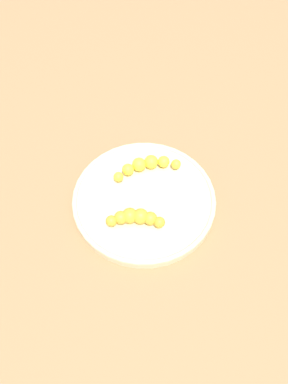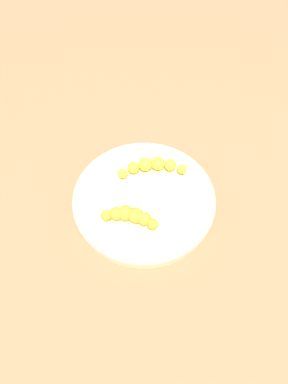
# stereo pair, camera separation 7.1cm
# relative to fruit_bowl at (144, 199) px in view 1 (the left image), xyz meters

# --- Properties ---
(ground_plane) EXTENTS (2.40, 2.40, 0.00)m
(ground_plane) POSITION_rel_fruit_bowl_xyz_m (0.00, 0.00, -0.01)
(ground_plane) COLOR #936D47
(fruit_bowl) EXTENTS (0.29, 0.29, 0.02)m
(fruit_bowl) POSITION_rel_fruit_bowl_xyz_m (0.00, 0.00, 0.00)
(fruit_bowl) COLOR beige
(fruit_bowl) RESTS_ON ground_plane
(banana_spotted) EXTENTS (0.06, 0.10, 0.03)m
(banana_spotted) POSITION_rel_fruit_bowl_xyz_m (-0.06, -0.01, 0.02)
(banana_spotted) COLOR gold
(banana_spotted) RESTS_ON fruit_bowl
(banana_yellow) EXTENTS (0.11, 0.11, 0.03)m
(banana_yellow) POSITION_rel_fruit_bowl_xyz_m (0.06, 0.03, 0.02)
(banana_yellow) COLOR yellow
(banana_yellow) RESTS_ON fruit_bowl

